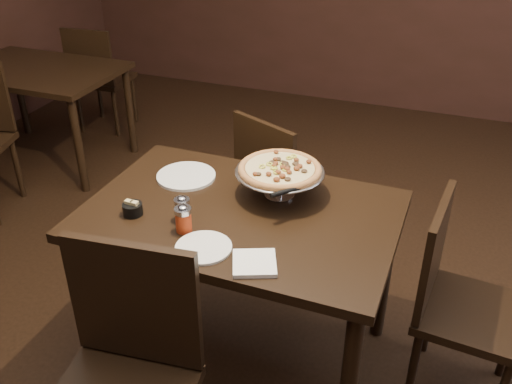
% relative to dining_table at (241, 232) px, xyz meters
% --- Properties ---
extents(room, '(6.04, 7.04, 2.84)m').
position_rel_dining_table_xyz_m(room, '(0.12, -0.08, 0.71)').
color(room, black).
rests_on(room, ground).
extents(dining_table, '(1.29, 0.87, 0.80)m').
position_rel_dining_table_xyz_m(dining_table, '(0.00, 0.00, 0.00)').
color(dining_table, black).
rests_on(dining_table, ground).
extents(background_table, '(1.17, 0.78, 0.73)m').
position_rel_dining_table_xyz_m(background_table, '(-2.15, 1.37, -0.06)').
color(background_table, black).
rests_on(background_table, ground).
extents(pizza_stand, '(0.38, 0.38, 0.16)m').
position_rel_dining_table_xyz_m(pizza_stand, '(0.11, 0.17, 0.23)').
color(pizza_stand, '#B3B3BA').
rests_on(pizza_stand, dining_table).
extents(parmesan_shaker, '(0.06, 0.06, 0.11)m').
position_rel_dining_table_xyz_m(parmesan_shaker, '(-0.19, -0.14, 0.16)').
color(parmesan_shaker, beige).
rests_on(parmesan_shaker, dining_table).
extents(pepper_flake_shaker, '(0.07, 0.07, 0.12)m').
position_rel_dining_table_xyz_m(pepper_flake_shaker, '(-0.15, -0.21, 0.16)').
color(pepper_flake_shaker, maroon).
rests_on(pepper_flake_shaker, dining_table).
extents(packet_caddy, '(0.08, 0.08, 0.06)m').
position_rel_dining_table_xyz_m(packet_caddy, '(-0.40, -0.18, 0.13)').
color(packet_caddy, black).
rests_on(packet_caddy, dining_table).
extents(napkin_stack, '(0.20, 0.20, 0.02)m').
position_rel_dining_table_xyz_m(napkin_stack, '(0.18, -0.32, 0.11)').
color(napkin_stack, white).
rests_on(napkin_stack, dining_table).
extents(plate_left, '(0.27, 0.27, 0.01)m').
position_rel_dining_table_xyz_m(plate_left, '(-0.34, 0.18, 0.11)').
color(plate_left, white).
rests_on(plate_left, dining_table).
extents(plate_near, '(0.21, 0.21, 0.01)m').
position_rel_dining_table_xyz_m(plate_near, '(-0.03, -0.29, 0.11)').
color(plate_near, white).
rests_on(plate_near, dining_table).
extents(serving_spatula, '(0.17, 0.17, 0.02)m').
position_rel_dining_table_xyz_m(serving_spatula, '(0.19, 0.01, 0.23)').
color(serving_spatula, '#B3B3BA').
rests_on(serving_spatula, pizza_stand).
extents(chair_far, '(0.56, 0.56, 0.91)m').
position_rel_dining_table_xyz_m(chair_far, '(-0.08, 0.76, -0.20)').
color(chair_far, black).
rests_on(chair_far, ground).
extents(chair_near, '(0.51, 0.51, 1.00)m').
position_rel_dining_table_xyz_m(chair_near, '(-0.13, -0.73, -0.15)').
color(chair_near, black).
rests_on(chair_near, ground).
extents(chair_side, '(0.47, 0.47, 0.91)m').
position_rel_dining_table_xyz_m(chair_side, '(0.90, 0.14, -0.19)').
color(chair_side, black).
rests_on(chair_side, ground).
extents(bg_chair_far, '(0.45, 0.45, 0.90)m').
position_rel_dining_table_xyz_m(bg_chair_far, '(-2.08, 2.00, -0.20)').
color(bg_chair_far, black).
rests_on(bg_chair_far, ground).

